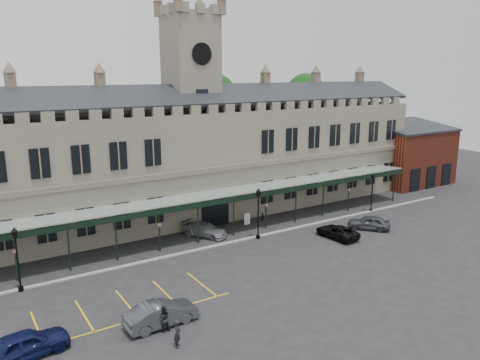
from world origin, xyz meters
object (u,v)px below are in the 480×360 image
car_taxi (205,230)px  sign_board (247,219)px  station_building (193,159)px  person_a (177,334)px  lamp_post_left (17,254)px  car_left_a (27,344)px  car_van (337,232)px  car_right_a (369,223)px  clock_tower (192,100)px  person_b (163,319)px  lamp_post_right (372,189)px  car_left_b (161,314)px  traffic_cone (372,221)px  lamp_post_mid (258,209)px

car_taxi → sign_board: bearing=-20.9°
station_building → person_a: size_ratio=34.42×
lamp_post_left → car_left_a: lamp_post_left is taller
car_van → car_right_a: bearing=176.9°
lamp_post_left → car_taxi: bearing=10.5°
clock_tower → car_taxi: size_ratio=5.24×
station_building → car_taxi: size_ratio=12.67×
car_taxi → person_a: person_a is taller
car_van → person_b: person_b is taller
lamp_post_right → car_right_a: 7.07m
lamp_post_right → car_left_a: 40.35m
car_left_b → car_van: (21.36, 6.00, -0.16)m
sign_board → car_taxi: bearing=-172.0°
lamp_post_left → car_right_a: 33.41m
lamp_post_left → car_right_a: (33.07, -4.13, -2.28)m
car_taxi → car_left_b: bearing=-157.0°
station_building → person_b: (-13.22, -21.63, -5.59)m
car_left_b → car_right_a: bearing=-78.9°
station_building → car_left_a: 29.50m
traffic_cone → sign_board: bearing=148.1°
lamp_post_mid → car_taxi: (-4.12, 3.44, -2.38)m
car_left_a → lamp_post_right: bearing=-84.2°
car_right_a → traffic_cone: bearing=171.6°
car_taxi → car_right_a: 17.22m
lamp_post_mid → person_b: (-14.79, -10.85, -2.19)m
lamp_post_left → car_van: bearing=-8.5°
sign_board → car_taxi: (-5.63, -0.82, 0.08)m
car_taxi → clock_tower: bearing=41.8°
lamp_post_right → car_van: lamp_post_right is taller
station_building → person_b: size_ratio=34.18×
car_left_b → car_taxi: car_left_b is taller
car_right_a → car_van: bearing=-39.7°
car_left_b → lamp_post_mid: bearing=-57.6°
car_taxi → car_right_a: (15.55, -7.39, 0.05)m
lamp_post_right → car_left_a: size_ratio=0.98×
lamp_post_mid → car_van: lamp_post_mid is taller
car_left_a → person_a: (7.80, -3.75, 0.05)m
car_taxi → traffic_cone: bearing=-49.6°
traffic_cone → person_a: (-27.80, -9.98, 0.53)m
lamp_post_mid → traffic_cone: (13.03, -2.92, -2.72)m
traffic_cone → person_a: size_ratio=0.40×
lamp_post_right → car_van: 11.00m
lamp_post_right → person_b: lamp_post_right is taller
clock_tower → lamp_post_mid: (1.57, -10.87, -10.05)m
lamp_post_mid → lamp_post_right: bearing=1.5°
car_van → person_b: (-21.56, -6.79, 0.24)m
clock_tower → person_a: bearing=-119.0°
lamp_post_left → lamp_post_right: bearing=0.4°
car_left_a → lamp_post_mid: bearing=-75.9°
lamp_post_right → car_left_b: bearing=-161.4°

